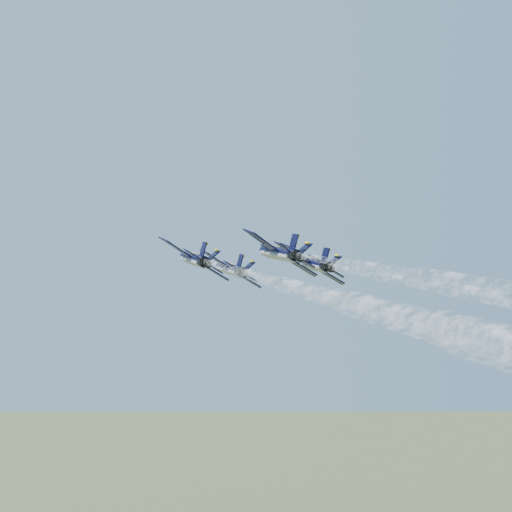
{
  "coord_description": "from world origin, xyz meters",
  "views": [
    {
      "loc": [
        -0.04,
        -102.39,
        93.99
      ],
      "look_at": [
        1.37,
        1.75,
        106.93
      ],
      "focal_mm": 50.0,
      "sensor_mm": 36.0,
      "label": 1
    }
  ],
  "objects_px": {
    "jet_lead": "(230,269)",
    "jet_left": "(193,259)",
    "jet_right": "(310,264)",
    "jet_slot": "(278,253)"
  },
  "relations": [
    {
      "from": "jet_lead",
      "to": "jet_left",
      "type": "relative_size",
      "value": 1.0
    },
    {
      "from": "jet_right",
      "to": "jet_slot",
      "type": "distance_m",
      "value": 13.7
    },
    {
      "from": "jet_left",
      "to": "jet_right",
      "type": "relative_size",
      "value": 1.0
    },
    {
      "from": "jet_right",
      "to": "jet_slot",
      "type": "height_order",
      "value": "same"
    },
    {
      "from": "jet_left",
      "to": "jet_right",
      "type": "xyz_separation_m",
      "value": [
        16.97,
        5.63,
        0.0
      ]
    },
    {
      "from": "jet_left",
      "to": "jet_right",
      "type": "distance_m",
      "value": 17.88
    },
    {
      "from": "jet_left",
      "to": "jet_slot",
      "type": "height_order",
      "value": "same"
    },
    {
      "from": "jet_right",
      "to": "jet_lead",
      "type": "bearing_deg",
      "value": 128.67
    },
    {
      "from": "jet_lead",
      "to": "jet_left",
      "type": "bearing_deg",
      "value": -130.59
    },
    {
      "from": "jet_lead",
      "to": "jet_slot",
      "type": "bearing_deg",
      "value": -91.28
    }
  ]
}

